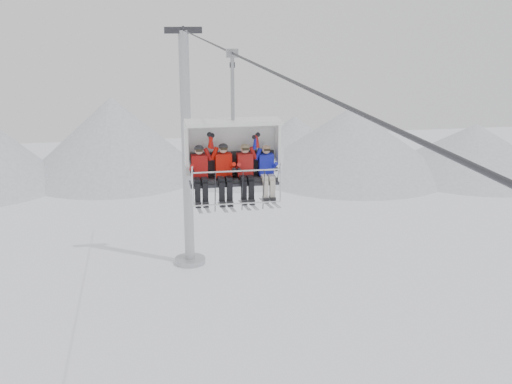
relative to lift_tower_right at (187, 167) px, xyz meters
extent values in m
cone|color=silver|center=(-5.00, 22.00, -2.28)|extent=(16.00, 16.00, 7.00)
cone|color=silver|center=(6.00, 21.00, -3.28)|extent=(14.00, 14.00, 5.00)
cone|color=silver|center=(16.00, 19.00, -2.78)|extent=(18.00, 18.00, 6.00)
cone|color=silver|center=(27.00, 17.00, -3.53)|extent=(16.00, 16.00, 4.50)
cone|color=silver|center=(12.00, 24.00, -3.53)|extent=(12.00, 12.00, 4.50)
cylinder|color=#A3A5A9|center=(0.00, 0.00, 0.87)|extent=(0.56, 0.56, 13.30)
cylinder|color=#A3A5A9|center=(0.00, 0.00, -5.63)|extent=(1.80, 1.80, 0.30)
cube|color=#2E2E33|center=(0.00, 0.00, 7.52)|extent=(2.00, 0.35, 0.35)
cylinder|color=#2E2E33|center=(0.00, -22.00, 7.52)|extent=(0.06, 50.00, 0.06)
cube|color=black|center=(0.00, -18.61, 4.17)|extent=(2.29, 0.55, 0.10)
cube|color=black|center=(0.00, -18.35, 4.55)|extent=(2.29, 0.10, 0.67)
cube|color=#2E2E33|center=(0.00, -18.61, 4.08)|extent=(2.39, 0.60, 0.08)
cube|color=white|center=(0.00, -18.13, 4.97)|extent=(2.55, 0.10, 1.52)
cube|color=white|center=(0.00, -18.53, 5.73)|extent=(2.55, 0.90, 0.10)
cylinder|color=silver|center=(0.00, -19.16, 4.54)|extent=(2.33, 0.04, 0.04)
cylinder|color=silver|center=(0.00, -19.23, 3.67)|extent=(2.33, 0.04, 0.04)
cylinder|color=gray|center=(0.00, -18.51, 6.62)|extent=(0.10, 0.10, 1.79)
cube|color=gray|center=(0.00, -18.51, 7.52)|extent=(0.30, 0.18, 0.22)
cube|color=#A81211|center=(-0.93, -18.57, 4.57)|extent=(0.43, 0.28, 0.63)
sphere|color=tan|center=(-0.93, -18.61, 5.01)|extent=(0.23, 0.23, 0.23)
cube|color=black|center=(-1.03, -19.01, 3.97)|extent=(0.14, 0.15, 0.51)
cube|color=black|center=(-0.82, -19.01, 3.97)|extent=(0.14, 0.15, 0.51)
cube|color=silver|center=(-1.03, -19.11, 3.57)|extent=(0.10, 1.69, 0.26)
cube|color=silver|center=(-0.82, -19.11, 3.57)|extent=(0.10, 1.69, 0.26)
cube|color=red|center=(-0.28, -18.57, 4.57)|extent=(0.44, 0.29, 0.65)
sphere|color=tan|center=(-0.28, -18.61, 5.03)|extent=(0.24, 0.24, 0.24)
cube|color=black|center=(-0.38, -19.01, 3.96)|extent=(0.15, 0.15, 0.52)
cube|color=black|center=(-0.18, -19.01, 3.96)|extent=(0.15, 0.15, 0.52)
cube|color=silver|center=(-0.38, -19.11, 3.56)|extent=(0.10, 1.69, 0.26)
cube|color=silver|center=(-0.18, -19.11, 3.56)|extent=(0.10, 1.69, 0.26)
cube|color=#AB1815|center=(0.31, -18.57, 4.56)|extent=(0.42, 0.28, 0.62)
sphere|color=tan|center=(0.31, -18.61, 5.00)|extent=(0.23, 0.23, 0.23)
cube|color=black|center=(0.21, -19.01, 3.97)|extent=(0.14, 0.15, 0.50)
cube|color=black|center=(0.41, -19.01, 3.97)|extent=(0.14, 0.15, 0.50)
cube|color=silver|center=(0.21, -19.11, 3.58)|extent=(0.10, 1.69, 0.26)
cube|color=silver|center=(0.41, -19.11, 3.58)|extent=(0.10, 1.69, 0.26)
cube|color=#161DAE|center=(0.89, -18.57, 4.54)|extent=(0.40, 0.26, 0.59)
sphere|color=tan|center=(0.89, -18.61, 4.96)|extent=(0.22, 0.22, 0.22)
cube|color=beige|center=(0.79, -19.01, 3.98)|extent=(0.13, 0.15, 0.47)
cube|color=beige|center=(0.98, -19.01, 3.98)|extent=(0.13, 0.15, 0.47)
cube|color=silver|center=(0.79, -19.11, 3.61)|extent=(0.09, 1.69, 0.26)
cube|color=silver|center=(0.98, -19.11, 3.61)|extent=(0.09, 1.69, 0.26)
camera|label=1|loc=(-2.37, -35.23, 8.63)|focal=45.00mm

